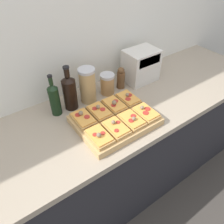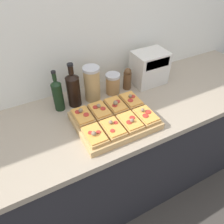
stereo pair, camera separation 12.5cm
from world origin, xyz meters
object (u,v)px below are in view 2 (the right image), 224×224
grain_jar_tall (92,84)px  toaster_oven (149,68)px  cutting_board (114,120)px  olive_oil_bottle (58,94)px  wine_bottle (73,89)px  grain_jar_short (113,84)px  pepper_mill (127,79)px

grain_jar_tall → toaster_oven: size_ratio=0.90×
cutting_board → grain_jar_tall: bearing=92.9°
olive_oil_bottle → grain_jar_tall: olive_oil_bottle is taller
wine_bottle → grain_jar_short: 0.28m
wine_bottle → grain_jar_tall: size_ratio=1.24×
olive_oil_bottle → pepper_mill: 0.49m
grain_jar_tall → toaster_oven: (0.44, -0.00, 0.00)m
grain_jar_short → toaster_oven: (0.29, -0.00, 0.04)m
grain_jar_tall → pepper_mill: bearing=0.0°
grain_jar_short → pepper_mill: bearing=-0.0°
grain_jar_short → pepper_mill: pepper_mill is taller
wine_bottle → olive_oil_bottle: bearing=180.0°
toaster_oven → wine_bottle: bearing=179.9°
grain_jar_tall → toaster_oven: bearing=-0.1°
wine_bottle → grain_jar_tall: 0.12m
grain_jar_tall → pepper_mill: grain_jar_tall is taller
olive_oil_bottle → grain_jar_short: olive_oil_bottle is taller
wine_bottle → grain_jar_tall: bearing=0.0°
pepper_mill → toaster_oven: (0.18, -0.00, 0.04)m
grain_jar_tall → pepper_mill: (0.26, 0.00, -0.04)m
cutting_board → toaster_oven: size_ratio=1.73×
cutting_board → grain_jar_short: (0.13, 0.27, 0.05)m
cutting_board → grain_jar_tall: (-0.01, 0.27, 0.10)m
grain_jar_short → toaster_oven: 0.29m
olive_oil_bottle → wine_bottle: 0.10m
cutting_board → grain_jar_short: size_ratio=3.14×
olive_oil_bottle → toaster_oven: bearing=-0.1°
cutting_board → grain_jar_short: grain_jar_short is taller
grain_jar_tall → grain_jar_short: 0.16m
grain_jar_tall → toaster_oven: same height
grain_jar_tall → grain_jar_short: bearing=0.0°
grain_jar_short → wine_bottle: bearing=-180.0°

